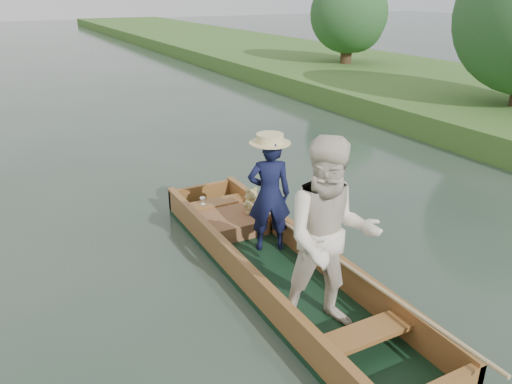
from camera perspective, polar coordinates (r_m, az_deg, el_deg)
name	(u,v)px	position (r m, az deg, el deg)	size (l,w,h in m)	color
ground	(279,280)	(6.23, 2.62, -9.99)	(120.00, 120.00, 0.00)	#283D30
trees_far	(170,27)	(12.69, -9.83, 18.11)	(22.56, 14.23, 4.57)	#47331E
punt	(297,239)	(5.57, 4.72, -5.41)	(1.23, 5.27, 2.10)	black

